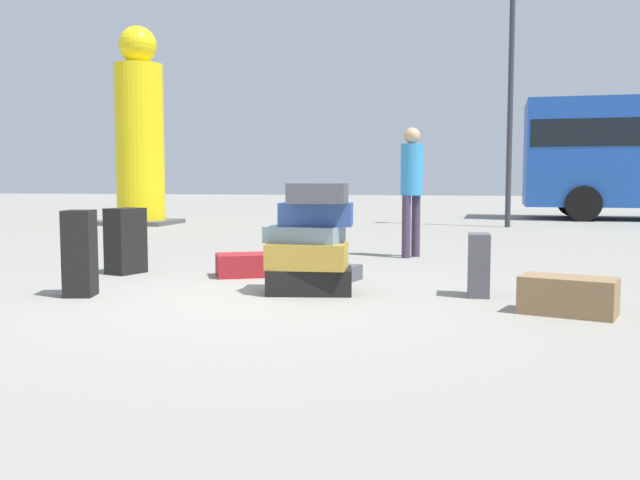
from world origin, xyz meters
name	(u,v)px	position (x,y,z in m)	size (l,w,h in m)	color
ground_plane	(249,298)	(0.00, 0.00, 0.00)	(80.00, 80.00, 0.00)	gray
suitcase_tower	(310,245)	(0.48, 0.38, 0.45)	(0.85, 0.65, 1.04)	black
suitcase_brown_foreground_far	(568,296)	(2.71, -0.21, 0.15)	(0.72, 0.37, 0.30)	olive
suitcase_black_left_side	(126,241)	(-1.87, 1.32, 0.37)	(0.28, 0.41, 0.75)	black
suitcase_maroon_behind_tower	(250,265)	(-0.42, 1.40, 0.12)	(0.73, 0.44, 0.25)	maroon
suitcase_charcoal_upright_blue	(331,272)	(0.50, 1.34, 0.08)	(0.62, 0.31, 0.16)	#4C4C51
suitcase_charcoal_white_trunk	(479,265)	(2.03, 0.53, 0.29)	(0.19, 0.31, 0.58)	#4C4C51
suitcase_black_right_side	(80,253)	(-1.56, -0.18, 0.40)	(0.25, 0.29, 0.79)	black
person_bearded_onlooker	(412,180)	(1.19, 3.63, 1.06)	(0.30, 0.31, 1.77)	#3F334C
yellow_dummy_statue	(140,137)	(-5.59, 9.40, 2.06)	(1.57, 1.57, 4.62)	yellow
lamp_post	(512,45)	(2.89, 10.11, 3.99)	(0.36, 0.36, 6.11)	#333338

